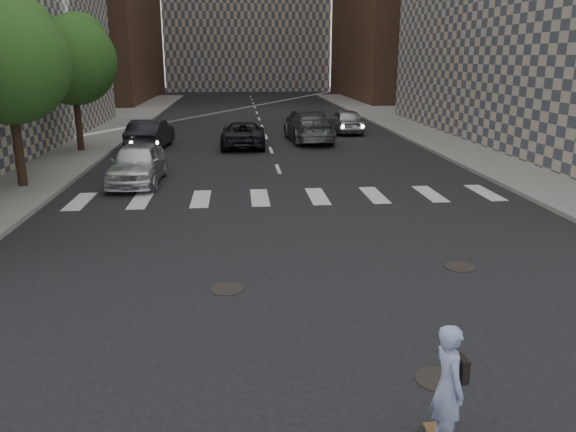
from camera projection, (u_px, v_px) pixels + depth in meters
name	position (u px, v px, depth m)	size (l,w,h in m)	color
ground	(332.00, 311.00, 10.69)	(160.00, 160.00, 0.00)	black
sidewalk_right	(531.00, 142.00, 31.08)	(13.00, 80.00, 0.15)	gray
tree_b	(9.00, 57.00, 19.25)	(4.20, 4.20, 6.60)	#382619
tree_c	(74.00, 57.00, 26.92)	(4.20, 4.20, 6.60)	#382619
manhole_a	(439.00, 379.00, 8.39)	(0.70, 0.70, 0.02)	black
manhole_b	(227.00, 289.00, 11.66)	(0.70, 0.70, 0.02)	black
manhole_c	(459.00, 267.00, 12.89)	(0.70, 0.70, 0.02)	black
skateboarder	(448.00, 386.00, 6.68)	(0.43, 0.86, 1.69)	brown
silver_sedan	(137.00, 163.00, 21.16)	(1.81, 4.51, 1.54)	silver
traffic_car_a	(150.00, 134.00, 29.09)	(1.62, 4.64, 1.53)	black
traffic_car_b	(309.00, 127.00, 31.55)	(2.24, 5.51, 1.60)	#4E5055
traffic_car_c	(243.00, 134.00, 29.81)	(2.24, 4.86, 1.35)	black
traffic_car_d	(346.00, 121.00, 35.26)	(1.78, 4.43, 1.51)	#A5A7AC
traffic_car_e	(306.00, 123.00, 33.67)	(1.66, 4.75, 1.56)	black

